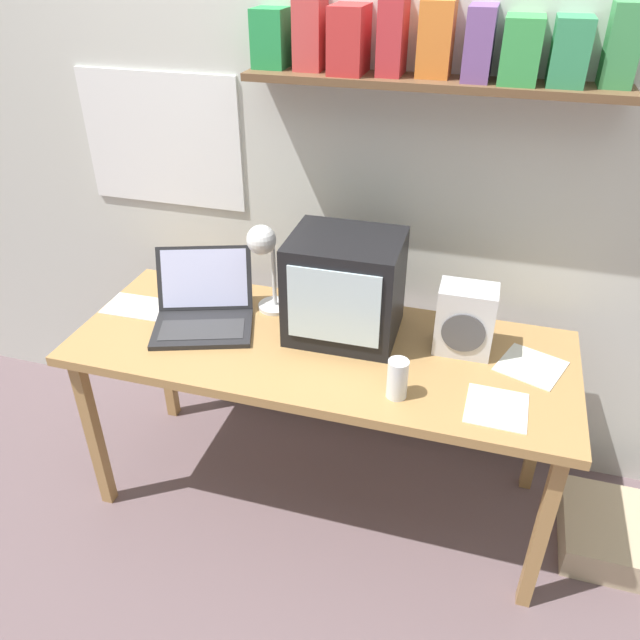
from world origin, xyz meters
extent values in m
plane|color=#695459|center=(0.00, 0.00, 0.00)|extent=(12.00, 12.00, 0.00)
cube|color=silver|center=(0.00, 0.47, 1.30)|extent=(5.60, 0.06, 2.60)
cube|color=white|center=(-0.77, 0.43, 1.27)|extent=(0.67, 0.01, 0.51)
cube|color=brown|center=(0.26, 0.35, 1.56)|extent=(1.21, 0.18, 0.02)
cube|color=green|center=(-0.28, 0.38, 1.66)|extent=(0.11, 0.12, 0.18)
cube|color=#CA4342|center=(-0.14, 0.38, 1.69)|extent=(0.09, 0.12, 0.23)
cube|color=red|center=(-0.01, 0.36, 1.67)|extent=(0.11, 0.16, 0.20)
cube|color=#C03035|center=(0.13, 0.37, 1.68)|extent=(0.08, 0.13, 0.23)
cube|color=orange|center=(0.26, 0.38, 1.68)|extent=(0.10, 0.11, 0.22)
cube|color=#764E90|center=(0.40, 0.36, 1.68)|extent=(0.08, 0.15, 0.21)
cube|color=green|center=(0.52, 0.36, 1.66)|extent=(0.11, 0.16, 0.19)
cube|color=#348D59|center=(0.66, 0.36, 1.66)|extent=(0.11, 0.15, 0.19)
cube|color=#3D904F|center=(0.80, 0.38, 1.68)|extent=(0.09, 0.11, 0.23)
cube|color=#AC8049|center=(0.00, 0.00, 0.72)|extent=(1.75, 0.68, 0.03)
cube|color=#AC8049|center=(-0.81, -0.28, 0.35)|extent=(0.04, 0.05, 0.70)
cube|color=#AC8049|center=(0.81, -0.28, 0.35)|extent=(0.04, 0.05, 0.70)
cube|color=#AC8049|center=(-0.81, 0.28, 0.35)|extent=(0.04, 0.05, 0.70)
cube|color=#AC8049|center=(0.81, 0.28, 0.35)|extent=(0.04, 0.05, 0.70)
cube|color=black|center=(0.06, 0.11, 0.92)|extent=(0.38, 0.32, 0.37)
cube|color=silver|center=(0.06, -0.06, 0.93)|extent=(0.31, 0.01, 0.26)
cube|color=#232326|center=(-0.43, -0.04, 0.74)|extent=(0.41, 0.34, 0.02)
cube|color=#38383A|center=(-0.42, -0.06, 0.75)|extent=(0.32, 0.22, 0.00)
cube|color=#232326|center=(-0.48, 0.12, 0.86)|extent=(0.36, 0.21, 0.22)
cube|color=silver|center=(-0.48, 0.12, 0.86)|extent=(0.33, 0.19, 0.20)
cylinder|color=white|center=(-0.24, 0.19, 0.74)|extent=(0.13, 0.13, 0.01)
cylinder|color=white|center=(-0.24, 0.19, 0.90)|extent=(0.02, 0.02, 0.29)
sphere|color=white|center=(-0.25, 0.13, 1.04)|extent=(0.11, 0.11, 0.11)
cylinder|color=white|center=(0.31, -0.21, 0.80)|extent=(0.06, 0.06, 0.13)
cylinder|color=yellow|center=(0.31, -0.21, 0.78)|extent=(0.06, 0.06, 0.09)
cube|color=silver|center=(0.48, 0.11, 0.86)|extent=(0.19, 0.13, 0.24)
cylinder|color=#4C4C51|center=(0.48, 0.04, 0.84)|extent=(0.14, 0.01, 0.14)
cube|color=white|center=(0.61, -0.18, 0.74)|extent=(0.19, 0.20, 0.00)
cube|color=silver|center=(0.71, 0.07, 0.74)|extent=(0.25, 0.25, 0.00)
cube|color=silver|center=(-0.72, 0.05, 0.74)|extent=(0.29, 0.16, 0.00)
cube|color=tan|center=(1.13, 0.05, 0.06)|extent=(0.39, 0.39, 0.13)
camera|label=1|loc=(0.51, -1.73, 1.97)|focal=35.00mm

